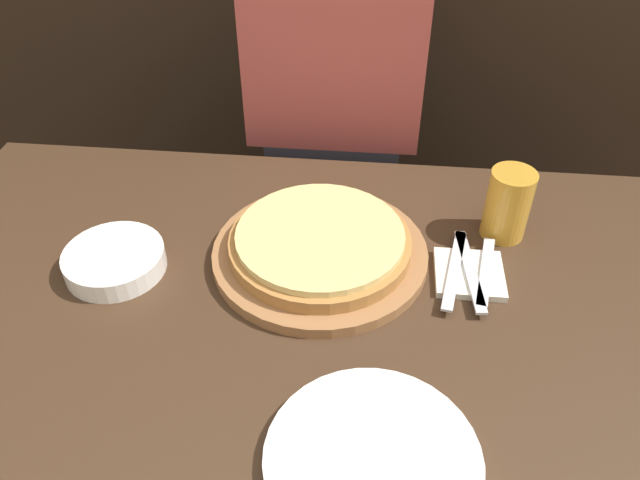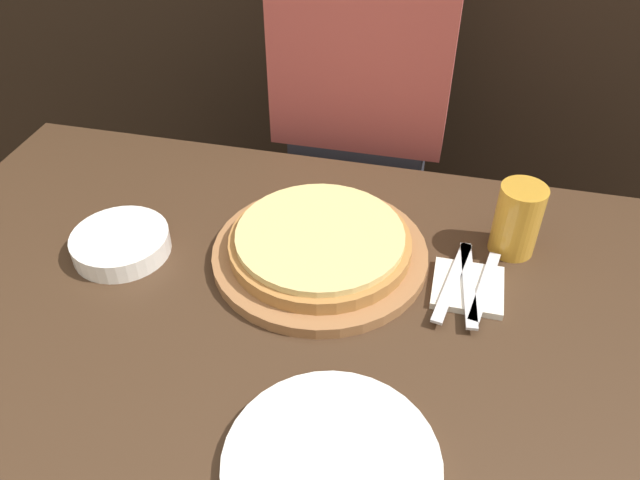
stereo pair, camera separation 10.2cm
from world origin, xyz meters
name	(u,v)px [view 2 (the right image)]	position (x,y,z in m)	size (l,w,h in m)	color
dining_table	(324,446)	(0.00, 0.00, 0.38)	(1.48, 0.83, 0.76)	#3D2819
pizza_on_board	(320,247)	(-0.03, 0.11, 0.79)	(0.36, 0.36, 0.06)	#99663D
beer_glass	(518,217)	(0.28, 0.21, 0.83)	(0.08, 0.08, 0.13)	gold
dinner_plate	(332,464)	(0.07, -0.26, 0.77)	(0.27, 0.27, 0.02)	white
side_bowl	(121,243)	(-0.37, 0.05, 0.78)	(0.16, 0.16, 0.04)	white
napkin_stack	(468,287)	(0.21, 0.09, 0.77)	(0.11, 0.11, 0.01)	silver
fork	(452,281)	(0.19, 0.09, 0.78)	(0.05, 0.19, 0.00)	silver
dinner_knife	(469,283)	(0.21, 0.09, 0.78)	(0.04, 0.19, 0.00)	silver
spoon	(485,286)	(0.24, 0.09, 0.78)	(0.05, 0.16, 0.00)	silver
diner_person	(360,153)	(-0.05, 0.58, 0.68)	(0.37, 0.20, 1.37)	#33333D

